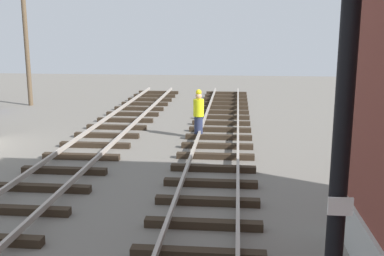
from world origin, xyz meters
TOP-DOWN VIEW (x-y plane):
  - signal_mast at (3.11, 3.93)m, footprint 0.36×0.40m
  - utility_pole_far at (-8.99, 23.31)m, footprint 1.80×0.24m
  - track_worker_foreground at (0.66, 16.67)m, footprint 0.40×0.40m

SIDE VIEW (x-z plane):
  - track_worker_foreground at x=0.66m, z-range -0.01..1.86m
  - signal_mast at x=3.11m, z-range 0.70..6.28m
  - utility_pole_far at x=-8.99m, z-range 0.19..8.73m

